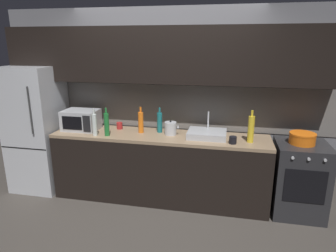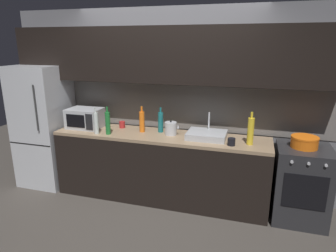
{
  "view_description": "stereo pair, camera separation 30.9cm",
  "coord_description": "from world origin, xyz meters",
  "px_view_note": "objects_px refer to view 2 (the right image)",
  "views": [
    {
      "loc": [
        0.86,
        -2.68,
        2.05
      ],
      "look_at": [
        0.11,
        0.9,
        1.02
      ],
      "focal_mm": 31.84,
      "sensor_mm": 36.0,
      "label": 1
    },
    {
      "loc": [
        1.16,
        -2.6,
        2.05
      ],
      "look_at": [
        0.11,
        0.9,
        1.02
      ],
      "focal_mm": 31.84,
      "sensor_mm": 36.0,
      "label": 2
    }
  ],
  "objects_px": {
    "kettle": "(171,128)",
    "wine_bottle_teal": "(161,122)",
    "mug_dark": "(231,142)",
    "mug_red": "(122,125)",
    "wine_bottle_orange": "(142,121)",
    "oven_range": "(301,184)",
    "wine_bottle_yellow": "(251,131)",
    "cooking_pot": "(304,142)",
    "microwave": "(85,118)",
    "wine_bottle_green": "(108,123)",
    "wine_bottle_clear": "(96,123)",
    "refrigerator": "(44,126)"
  },
  "relations": [
    {
      "from": "kettle",
      "to": "wine_bottle_teal",
      "type": "bearing_deg",
      "value": 155.04
    },
    {
      "from": "mug_dark",
      "to": "mug_red",
      "type": "bearing_deg",
      "value": 168.39
    },
    {
      "from": "wine_bottle_orange",
      "to": "mug_red",
      "type": "xyz_separation_m",
      "value": [
        -0.34,
        0.1,
        -0.1
      ]
    },
    {
      "from": "oven_range",
      "to": "wine_bottle_yellow",
      "type": "height_order",
      "value": "wine_bottle_yellow"
    },
    {
      "from": "wine_bottle_yellow",
      "to": "mug_dark",
      "type": "height_order",
      "value": "wine_bottle_yellow"
    },
    {
      "from": "kettle",
      "to": "cooking_pot",
      "type": "bearing_deg",
      "value": -1.48
    },
    {
      "from": "microwave",
      "to": "cooking_pot",
      "type": "distance_m",
      "value": 2.83
    },
    {
      "from": "mug_red",
      "to": "microwave",
      "type": "bearing_deg",
      "value": -164.88
    },
    {
      "from": "kettle",
      "to": "mug_dark",
      "type": "height_order",
      "value": "kettle"
    },
    {
      "from": "oven_range",
      "to": "kettle",
      "type": "relative_size",
      "value": 4.72
    },
    {
      "from": "oven_range",
      "to": "mug_dark",
      "type": "relative_size",
      "value": 10.16
    },
    {
      "from": "microwave",
      "to": "wine_bottle_green",
      "type": "height_order",
      "value": "wine_bottle_green"
    },
    {
      "from": "oven_range",
      "to": "wine_bottle_teal",
      "type": "bearing_deg",
      "value": 176.17
    },
    {
      "from": "wine_bottle_green",
      "to": "mug_dark",
      "type": "distance_m",
      "value": 1.58
    },
    {
      "from": "wine_bottle_yellow",
      "to": "oven_range",
      "type": "bearing_deg",
      "value": 5.69
    },
    {
      "from": "wine_bottle_teal",
      "to": "wine_bottle_yellow",
      "type": "height_order",
      "value": "wine_bottle_yellow"
    },
    {
      "from": "microwave",
      "to": "kettle",
      "type": "height_order",
      "value": "microwave"
    },
    {
      "from": "microwave",
      "to": "wine_bottle_yellow",
      "type": "relative_size",
      "value": 1.18
    },
    {
      "from": "wine_bottle_green",
      "to": "cooking_pot",
      "type": "xyz_separation_m",
      "value": [
        2.38,
        0.17,
        -0.09
      ]
    },
    {
      "from": "kettle",
      "to": "mug_red",
      "type": "height_order",
      "value": "kettle"
    },
    {
      "from": "mug_red",
      "to": "wine_bottle_green",
      "type": "bearing_deg",
      "value": -98.11
    },
    {
      "from": "microwave",
      "to": "wine_bottle_clear",
      "type": "relative_size",
      "value": 1.31
    },
    {
      "from": "oven_range",
      "to": "cooking_pot",
      "type": "relative_size",
      "value": 3.02
    },
    {
      "from": "wine_bottle_clear",
      "to": "mug_red",
      "type": "distance_m",
      "value": 0.42
    },
    {
      "from": "wine_bottle_teal",
      "to": "mug_dark",
      "type": "xyz_separation_m",
      "value": [
        0.95,
        -0.28,
        -0.09
      ]
    },
    {
      "from": "refrigerator",
      "to": "kettle",
      "type": "distance_m",
      "value": 1.92
    },
    {
      "from": "kettle",
      "to": "mug_dark",
      "type": "distance_m",
      "value": 0.82
    },
    {
      "from": "wine_bottle_green",
      "to": "mug_red",
      "type": "xyz_separation_m",
      "value": [
        0.05,
        0.32,
        -0.11
      ]
    },
    {
      "from": "refrigerator",
      "to": "mug_red",
      "type": "distance_m",
      "value": 1.19
    },
    {
      "from": "mug_dark",
      "to": "wine_bottle_teal",
      "type": "bearing_deg",
      "value": 163.7
    },
    {
      "from": "wine_bottle_teal",
      "to": "mug_red",
      "type": "relative_size",
      "value": 3.65
    },
    {
      "from": "refrigerator",
      "to": "wine_bottle_teal",
      "type": "relative_size",
      "value": 5.24
    },
    {
      "from": "kettle",
      "to": "wine_bottle_clear",
      "type": "xyz_separation_m",
      "value": [
        -0.94,
        -0.24,
        0.06
      ]
    },
    {
      "from": "wine_bottle_clear",
      "to": "mug_red",
      "type": "xyz_separation_m",
      "value": [
        0.2,
        0.35,
        -0.1
      ]
    },
    {
      "from": "wine_bottle_teal",
      "to": "wine_bottle_green",
      "type": "height_order",
      "value": "wine_bottle_green"
    },
    {
      "from": "microwave",
      "to": "wine_bottle_orange",
      "type": "height_order",
      "value": "wine_bottle_orange"
    },
    {
      "from": "oven_range",
      "to": "cooking_pot",
      "type": "bearing_deg",
      "value": 175.49
    },
    {
      "from": "oven_range",
      "to": "mug_dark",
      "type": "xyz_separation_m",
      "value": [
        -0.82,
        -0.16,
        0.49
      ]
    },
    {
      "from": "kettle",
      "to": "microwave",
      "type": "bearing_deg",
      "value": -178.95
    },
    {
      "from": "oven_range",
      "to": "cooking_pot",
      "type": "xyz_separation_m",
      "value": [
        -0.02,
        0.0,
        0.52
      ]
    },
    {
      "from": "microwave",
      "to": "oven_range",
      "type": "bearing_deg",
      "value": -0.4
    },
    {
      "from": "microwave",
      "to": "wine_bottle_orange",
      "type": "bearing_deg",
      "value": 2.24
    },
    {
      "from": "wine_bottle_teal",
      "to": "wine_bottle_green",
      "type": "xyz_separation_m",
      "value": [
        -0.62,
        -0.29,
        0.01
      ]
    },
    {
      "from": "wine_bottle_teal",
      "to": "microwave",
      "type": "bearing_deg",
      "value": -174.76
    },
    {
      "from": "wine_bottle_yellow",
      "to": "cooking_pot",
      "type": "bearing_deg",
      "value": 5.99
    },
    {
      "from": "wine_bottle_yellow",
      "to": "wine_bottle_green",
      "type": "xyz_separation_m",
      "value": [
        -1.78,
        -0.11,
        -0.01
      ]
    },
    {
      "from": "refrigerator",
      "to": "kettle",
      "type": "xyz_separation_m",
      "value": [
        1.92,
        0.04,
        0.11
      ]
    },
    {
      "from": "wine_bottle_clear",
      "to": "wine_bottle_green",
      "type": "relative_size",
      "value": 0.96
    },
    {
      "from": "wine_bottle_green",
      "to": "mug_red",
      "type": "height_order",
      "value": "wine_bottle_green"
    },
    {
      "from": "wine_bottle_teal",
      "to": "mug_dark",
      "type": "relative_size",
      "value": 3.77
    }
  ]
}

